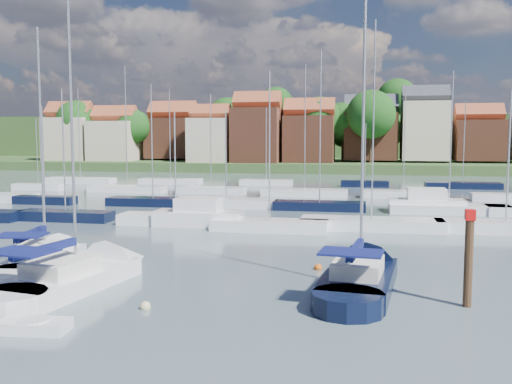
# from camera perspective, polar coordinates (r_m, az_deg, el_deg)

# --- Properties ---
(ground) EXTENTS (260.00, 260.00, 0.00)m
(ground) POSITION_cam_1_polar(r_m,az_deg,el_deg) (64.22, 3.83, -0.75)
(ground) COLOR #495A63
(ground) RESTS_ON ground
(sailboat_left) EXTENTS (4.30, 10.49, 13.91)m
(sailboat_left) POSITION_cam_1_polar(r_m,az_deg,el_deg) (33.73, -19.89, -6.34)
(sailboat_left) COLOR white
(sailboat_left) RESTS_ON ground
(sailboat_centre) EXTENTS (5.17, 12.25, 16.13)m
(sailboat_centre) POSITION_cam_1_polar(r_m,az_deg,el_deg) (29.59, -16.36, -7.92)
(sailboat_centre) COLOR white
(sailboat_centre) RESTS_ON ground
(sailboat_navy) EXTENTS (4.38, 11.75, 15.90)m
(sailboat_navy) POSITION_cam_1_polar(r_m,az_deg,el_deg) (28.66, 10.61, -8.22)
(sailboat_navy) COLOR black
(sailboat_navy) RESTS_ON ground
(tender) EXTENTS (2.64, 1.39, 0.55)m
(tender) POSITION_cam_1_polar(r_m,az_deg,el_deg) (23.02, -21.32, -12.38)
(tender) COLOR white
(tender) RESTS_ON ground
(timber_piling) EXTENTS (0.40, 0.40, 6.38)m
(timber_piling) POSITION_cam_1_polar(r_m,az_deg,el_deg) (25.79, 20.41, -8.37)
(timber_piling) COLOR #4C331E
(timber_piling) RESTS_ON ground
(buoy_c) EXTENTS (0.48, 0.48, 0.48)m
(buoy_c) POSITION_cam_1_polar(r_m,az_deg,el_deg) (27.48, -24.17, -10.00)
(buoy_c) COLOR beige
(buoy_c) RESTS_ON ground
(buoy_d) EXTENTS (0.45, 0.45, 0.45)m
(buoy_d) POSITION_cam_1_polar(r_m,az_deg,el_deg) (24.62, -10.99, -11.41)
(buoy_d) COLOR beige
(buoy_d) RESTS_ON ground
(buoy_e) EXTENTS (0.45, 0.45, 0.45)m
(buoy_e) POSITION_cam_1_polar(r_m,az_deg,el_deg) (31.12, 6.22, -7.71)
(buoy_e) COLOR #D85914
(buoy_e) RESTS_ON ground
(marina_field) EXTENTS (79.62, 41.41, 15.93)m
(marina_field) POSITION_cam_1_polar(r_m,az_deg,el_deg) (59.18, 5.12, -0.89)
(marina_field) COLOR white
(marina_field) RESTS_ON ground
(far_shore_town) EXTENTS (212.46, 90.00, 22.27)m
(far_shore_town) POSITION_cam_1_polar(r_m,az_deg,el_deg) (156.16, 8.65, 4.68)
(far_shore_town) COLOR #395329
(far_shore_town) RESTS_ON ground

